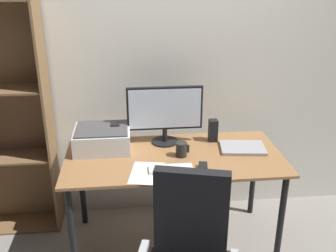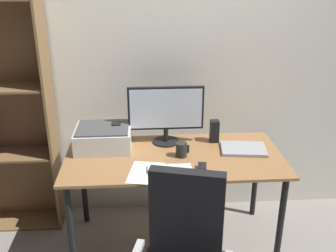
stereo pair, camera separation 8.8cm
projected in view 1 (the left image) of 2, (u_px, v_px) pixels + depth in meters
ground_plane at (173, 240)px, 3.03m from camera, size 12.00×12.00×0.00m
back_wall at (166, 60)px, 3.03m from camera, size 6.40×0.10×2.60m
desk at (174, 166)px, 2.78m from camera, size 1.53×0.74×0.74m
monitor at (165, 111)px, 2.86m from camera, size 0.56×0.20×0.44m
keyboard at (171, 169)px, 2.55m from camera, size 0.29×0.11×0.02m
mouse at (203, 167)px, 2.56m from camera, size 0.07×0.10×0.03m
coffee_mug at (181, 149)px, 2.72m from camera, size 0.10×0.08×0.10m
laptop at (242, 148)px, 2.84m from camera, size 0.35×0.27×0.02m
speaker_left at (116, 134)px, 2.88m from camera, size 0.06×0.07×0.17m
speaker_right at (213, 130)px, 2.95m from camera, size 0.06×0.07×0.17m
printer at (102, 138)px, 2.83m from camera, size 0.40×0.34×0.16m
paper_sheet at (147, 173)px, 2.51m from camera, size 0.26×0.33×0.00m
bookshelf at (1, 125)px, 2.92m from camera, size 0.70×0.28×1.79m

